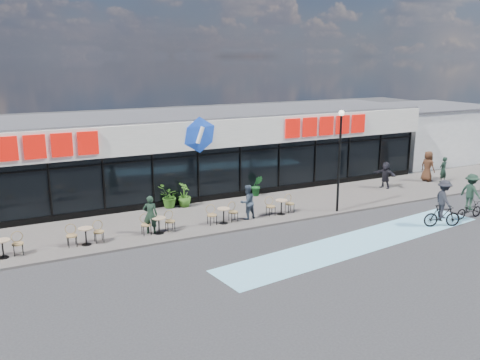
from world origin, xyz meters
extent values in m
plane|color=#28282B|center=(0.00, 0.00, 0.00)|extent=(120.00, 120.00, 0.00)
cube|color=#55504B|center=(0.00, 4.50, 0.05)|extent=(44.00, 5.00, 0.10)
cube|color=#76BDDE|center=(4.00, -1.50, 0.01)|extent=(14.17, 4.13, 0.01)
cube|color=black|center=(0.00, 10.00, 1.50)|extent=(30.00, 6.00, 3.00)
cube|color=white|center=(0.00, 9.85, 3.75)|extent=(30.60, 6.30, 1.50)
cube|color=#47474C|center=(0.00, 10.00, 4.55)|extent=(30.60, 6.30, 0.10)
cube|color=navy|center=(0.00, 6.96, 3.05)|extent=(30.60, 0.08, 0.18)
cube|color=black|center=(0.00, 6.97, 2.65)|extent=(30.00, 0.06, 0.08)
cube|color=black|center=(0.00, 6.98, 0.20)|extent=(30.00, 0.10, 0.40)
cube|color=red|center=(-8.00, 6.70, 3.80)|extent=(5.63, 0.18, 1.10)
cube|color=red|center=(8.00, 6.70, 3.80)|extent=(5.63, 0.18, 1.10)
ellipsoid|color=blue|center=(0.00, 6.70, 3.80)|extent=(1.90, 0.24, 1.90)
cylinder|color=black|center=(-7.50, 6.97, 1.50)|extent=(0.10, 0.10, 3.00)
cylinder|color=black|center=(-5.00, 6.97, 1.50)|extent=(0.10, 0.10, 3.00)
cylinder|color=black|center=(-2.50, 6.97, 1.50)|extent=(0.10, 0.10, 3.00)
cylinder|color=black|center=(0.00, 6.97, 1.50)|extent=(0.10, 0.10, 3.00)
cylinder|color=black|center=(2.50, 6.97, 1.50)|extent=(0.10, 0.10, 3.00)
cylinder|color=black|center=(5.00, 6.97, 1.50)|extent=(0.10, 0.10, 3.00)
cylinder|color=black|center=(7.50, 6.97, 1.50)|extent=(0.10, 0.10, 3.00)
cylinder|color=black|center=(10.00, 6.97, 1.50)|extent=(0.10, 0.10, 3.00)
cylinder|color=black|center=(12.50, 6.97, 1.50)|extent=(0.10, 0.10, 3.00)
cylinder|color=black|center=(15.00, 6.97, 1.50)|extent=(0.10, 0.10, 3.00)
cube|color=white|center=(20.50, 11.00, 2.00)|extent=(9.00, 7.00, 4.00)
cube|color=#47474C|center=(20.50, 11.00, 4.05)|extent=(9.20, 7.20, 0.12)
cylinder|color=black|center=(5.67, 2.30, 2.54)|extent=(0.12, 0.12, 4.88)
sphere|color=#FFF2CC|center=(5.67, 2.30, 5.08)|extent=(0.28, 0.28, 0.28)
cylinder|color=tan|center=(-9.77, 3.10, 0.82)|extent=(0.60, 0.60, 0.04)
cylinder|color=black|center=(-9.77, 3.10, 0.47)|extent=(0.06, 0.06, 0.70)
cylinder|color=black|center=(-9.77, 3.10, 0.11)|extent=(0.40, 0.40, 0.02)
cylinder|color=tan|center=(-6.62, 3.10, 0.82)|extent=(0.60, 0.60, 0.04)
cylinder|color=black|center=(-6.62, 3.10, 0.47)|extent=(0.06, 0.06, 0.70)
cylinder|color=black|center=(-6.62, 3.10, 0.11)|extent=(0.40, 0.40, 0.02)
cylinder|color=tan|center=(-3.46, 3.10, 0.82)|extent=(0.60, 0.60, 0.04)
cylinder|color=black|center=(-3.46, 3.10, 0.47)|extent=(0.06, 0.06, 0.70)
cylinder|color=black|center=(-3.46, 3.10, 0.11)|extent=(0.40, 0.40, 0.02)
cylinder|color=tan|center=(-0.30, 3.10, 0.82)|extent=(0.60, 0.60, 0.04)
cylinder|color=black|center=(-0.30, 3.10, 0.47)|extent=(0.06, 0.06, 0.70)
cylinder|color=black|center=(-0.30, 3.10, 0.11)|extent=(0.40, 0.40, 0.02)
cylinder|color=tan|center=(2.85, 3.10, 0.82)|extent=(0.60, 0.60, 0.04)
cylinder|color=black|center=(2.85, 3.10, 0.47)|extent=(0.06, 0.06, 0.70)
cylinder|color=black|center=(2.85, 3.10, 0.11)|extent=(0.40, 0.40, 0.02)
imported|color=#2E5C1A|center=(-1.78, 6.65, 0.71)|extent=(1.44, 1.44, 1.21)
imported|color=#305C1A|center=(-0.99, 6.54, 0.73)|extent=(0.94, 0.94, 1.27)
imported|color=#154A1D|center=(3.42, 6.72, 0.68)|extent=(0.78, 0.71, 1.16)
imported|color=black|center=(-3.78, 3.30, 0.96)|extent=(0.73, 0.60, 1.73)
imported|color=#323E4D|center=(1.01, 3.23, 0.94)|extent=(0.92, 0.78, 1.68)
imported|color=black|center=(11.11, 4.85, 0.90)|extent=(0.89, 1.56, 1.60)
imported|color=#402617|center=(14.68, 5.01, 1.06)|extent=(0.73, 1.01, 1.91)
imported|color=black|center=(15.38, 4.40, 0.90)|extent=(0.63, 0.46, 1.60)
imported|color=black|center=(8.75, -1.60, 0.53)|extent=(1.81, 1.10, 1.05)
imported|color=black|center=(8.75, -1.60, 1.35)|extent=(1.04, 1.32, 1.79)
imported|color=black|center=(10.97, -1.27, 0.43)|extent=(1.62, 0.57, 0.85)
imported|color=#1A2F23|center=(10.97, -1.27, 1.34)|extent=(0.66, 1.15, 1.78)
camera|label=1|loc=(-9.76, -17.62, 7.75)|focal=38.00mm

